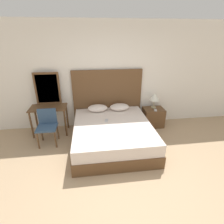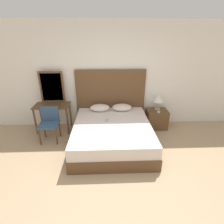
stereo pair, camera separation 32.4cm
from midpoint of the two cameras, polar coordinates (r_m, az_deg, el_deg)
The scene contains 13 objects.
ground_plane at distance 3.18m, azimuth 4.27°, elevation -23.91°, with size 16.00×16.00×0.00m, color tan.
wall_back at distance 4.64m, azimuth 1.46°, elevation 11.48°, with size 10.00×0.06×2.70m.
bed at distance 4.04m, azimuth 2.37°, elevation -7.28°, with size 1.74×1.96×0.52m.
headboard at distance 4.73m, azimuth 1.51°, elevation 4.42°, with size 1.83×0.05×1.54m.
pillow_left at distance 4.55m, azimuth -1.94°, elevation 1.39°, with size 0.51×0.34×0.17m.
pillow_right at distance 4.59m, azimuth 5.29°, elevation 1.50°, with size 0.51×0.34×0.17m.
phone_on_bed at distance 4.06m, azimuth 0.59°, elevation -2.74°, with size 0.11×0.16×0.01m.
nightstand at distance 4.94m, azimuth 16.14°, elevation -2.21°, with size 0.54×0.43×0.51m.
table_lamp at distance 4.81m, azimuth 16.80°, elevation 4.24°, with size 0.27×0.27×0.41m.
phone_on_nightstand at distance 4.74m, azimuth 16.93°, elevation 0.04°, with size 0.11×0.16×0.01m.
vanity_desk at distance 4.67m, azimuth -17.02°, elevation 0.68°, with size 0.88×0.50×0.72m.
vanity_mirror at distance 4.70m, azimuth -17.19°, elevation 7.76°, with size 0.61×0.03×0.81m.
chair at distance 4.32m, azimuth -17.78°, elevation -3.01°, with size 0.44×0.41×0.81m.
Camera 2 is at (-0.14, -2.12, 2.35)m, focal length 28.00 mm.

